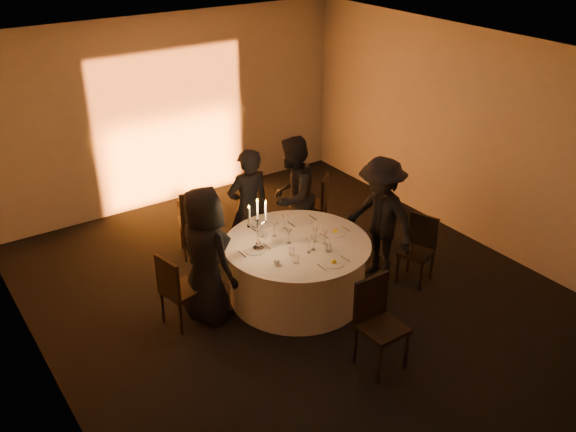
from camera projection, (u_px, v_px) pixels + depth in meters
floor at (297, 296)px, 8.13m from camera, size 7.00×7.00×0.00m
ceiling at (299, 59)px, 6.78m from camera, size 7.00×7.00×0.00m
wall_back at (170, 112)px, 10.04m from camera, size 7.00×0.00×7.00m
wall_front at (561, 345)px, 4.87m from camera, size 7.00×0.00×7.00m
wall_left at (33, 263)px, 5.95m from camera, size 0.00×7.00×7.00m
wall_right at (473, 138)px, 8.96m from camera, size 0.00×7.00×7.00m
uplighter_fixture at (185, 202)px, 10.47m from camera, size 0.25×0.12×0.10m
banquet_table at (297, 270)px, 7.96m from camera, size 1.80×1.80×0.77m
chair_left at (176, 287)px, 7.36m from camera, size 0.48×0.48×0.93m
chair_back_left at (196, 219)px, 8.76m from camera, size 0.56×0.56×1.02m
chair_back_right at (318, 201)px, 9.47m from camera, size 0.55×0.55×0.89m
chair_right at (419, 245)px, 8.28m from camera, size 0.51×0.50×0.89m
chair_front at (377, 318)px, 6.74m from camera, size 0.45×0.45×1.02m
guest_left at (206, 256)px, 7.36m from camera, size 0.69×0.92×1.69m
guest_back_left at (249, 208)px, 8.51m from camera, size 0.62×0.43×1.66m
guest_back_right at (292, 196)px, 8.79m from camera, size 1.04×0.98×1.70m
guest_right at (380, 218)px, 8.25m from camera, size 0.74×1.14×1.65m
plate_left at (255, 250)px, 7.61m from camera, size 0.36×0.26×0.01m
plate_back_left at (264, 225)px, 8.18m from camera, size 0.36×0.25×0.01m
plate_back_right at (302, 221)px, 8.28m from camera, size 0.35×0.27×0.01m
plate_right at (335, 231)px, 8.01m from camera, size 0.36×0.26×0.08m
plate_front at (334, 262)px, 7.34m from camera, size 0.36×0.25×0.08m
coffee_cup at (277, 262)px, 7.33m from camera, size 0.11×0.11×0.07m
candelabra at (258, 232)px, 7.55m from camera, size 0.28×0.13×0.67m
wine_glass_a at (261, 227)px, 7.85m from camera, size 0.07×0.07×0.19m
wine_glass_b at (274, 226)px, 7.88m from camera, size 0.07×0.07×0.19m
wine_glass_c at (325, 234)px, 7.70m from camera, size 0.07×0.07×0.19m
wine_glass_d at (289, 233)px, 7.71m from camera, size 0.07×0.07×0.19m
wine_glass_e at (315, 232)px, 7.74m from camera, size 0.07×0.07×0.19m
wine_glass_f at (265, 238)px, 7.61m from camera, size 0.07×0.07×0.19m
wine_glass_g at (285, 219)px, 8.05m from camera, size 0.07×0.07×0.19m
wine_glass_h at (314, 240)px, 7.57m from camera, size 0.07×0.07×0.19m
wine_glass_i at (309, 242)px, 7.51m from camera, size 0.07×0.07×0.19m
tumbler_a at (292, 252)px, 7.50m from camera, size 0.07×0.07×0.09m
tumbler_b at (296, 260)px, 7.34m from camera, size 0.07×0.07×0.09m
tumbler_c at (329, 248)px, 7.58m from camera, size 0.07×0.07×0.09m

